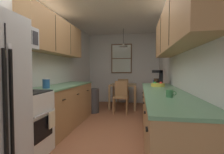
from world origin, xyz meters
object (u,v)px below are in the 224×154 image
object	(u,v)px
coffee_maker	(159,77)
dining_chair_far	(123,90)
stove_range	(23,123)
dining_table	(123,88)
fruit_bowl	(158,85)
mug_spare	(155,82)
dining_chair_near	(121,95)
mug_by_coffeemaker	(170,94)
storage_canister	(46,83)
microwave_over_range	(14,36)
trash_bin	(93,101)

from	to	relation	value
coffee_maker	dining_chair_far	bearing A→B (deg)	114.77
stove_range	dining_table	distance (m)	3.49
dining_table	coffee_maker	xyz separation A→B (m)	(0.94, -1.56, 0.43)
dining_table	dining_chair_far	world-z (taller)	dining_chair_far
coffee_maker	fruit_bowl	bearing A→B (deg)	-97.88
dining_chair_far	mug_spare	world-z (taller)	mug_spare
dining_chair_near	coffee_maker	xyz separation A→B (m)	(0.95, -0.92, 0.57)
mug_by_coffeemaker	fruit_bowl	world-z (taller)	fruit_bowl
storage_canister	fruit_bowl	bearing A→B (deg)	19.15
microwave_over_range	coffee_maker	bearing A→B (deg)	39.21
dining_chair_near	microwave_over_range	bearing A→B (deg)	-114.08
mug_by_coffeemaker	stove_range	bearing A→B (deg)	178.97
microwave_over_range	dining_chair_far	size ratio (longest dim) A/B	0.69
microwave_over_range	coffee_maker	xyz separation A→B (m)	(2.14, 1.75, -0.63)
trash_bin	fruit_bowl	size ratio (longest dim) A/B	2.56
storage_canister	trash_bin	bearing A→B (deg)	81.15
microwave_over_range	stove_range	bearing A→B (deg)	-0.03
dining_table	dining_chair_far	size ratio (longest dim) A/B	0.96
fruit_bowl	mug_by_coffeemaker	bearing A→B (deg)	-89.93
stove_range	dining_table	xyz separation A→B (m)	(1.09, 3.31, 0.16)
storage_canister	mug_spare	size ratio (longest dim) A/B	1.63
microwave_over_range	dining_chair_near	distance (m)	3.16
microwave_over_range	fruit_bowl	xyz separation A→B (m)	(2.08, 1.30, -0.76)
trash_bin	fruit_bowl	distance (m)	2.17
dining_chair_far	trash_bin	xyz separation A→B (m)	(-0.72, -1.41, -0.16)
dining_chair_far	trash_bin	world-z (taller)	dining_chair_far
dining_chair_near	storage_canister	size ratio (longest dim) A/B	5.10
microwave_over_range	trash_bin	bearing A→B (deg)	80.89
fruit_bowl	dining_table	bearing A→B (deg)	113.66
stove_range	storage_canister	world-z (taller)	stove_range
stove_range	storage_canister	bearing A→B (deg)	90.52
microwave_over_range	trash_bin	distance (m)	2.91
stove_range	mug_spare	xyz separation A→B (m)	(1.96, 1.97, 0.47)
storage_canister	coffee_maker	bearing A→B (deg)	29.06
storage_canister	mug_by_coffeemaker	size ratio (longest dim) A/B	1.47
dining_table	fruit_bowl	bearing A→B (deg)	-66.34
dining_chair_near	trash_bin	distance (m)	0.81
fruit_bowl	dining_chair_far	bearing A→B (deg)	109.83
dining_table	trash_bin	xyz separation A→B (m)	(-0.79, -0.76, -0.29)
dining_chair_near	dining_chair_far	xyz separation A→B (m)	(-0.07, 1.28, 0.00)
dining_table	mug_spare	distance (m)	1.63
dining_table	coffee_maker	world-z (taller)	coffee_maker
dining_chair_far	dining_table	bearing A→B (deg)	-83.26
coffee_maker	fruit_bowl	world-z (taller)	coffee_maker
mug_spare	fruit_bowl	bearing A→B (deg)	-89.40
microwave_over_range	storage_canister	bearing A→B (deg)	80.09
dining_chair_far	storage_canister	distance (m)	3.52
coffee_maker	mug_by_coffeemaker	distance (m)	1.79
microwave_over_range	mug_spare	world-z (taller)	microwave_over_range
dining_chair_far	storage_canister	world-z (taller)	storage_canister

